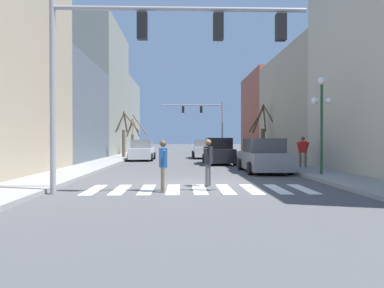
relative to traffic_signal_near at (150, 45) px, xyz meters
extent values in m
plane|color=#4C4C4F|center=(1.62, 2.42, -4.68)|extent=(240.00, 240.00, 0.00)
cube|color=gray|center=(-4.42, 2.42, -4.61)|extent=(2.29, 90.00, 0.15)
cube|color=gray|center=(7.67, 2.42, -4.61)|extent=(2.29, 90.00, 0.15)
cube|color=#515B66|center=(-8.57, 16.78, -0.92)|extent=(6.00, 11.57, 7.52)
cube|color=gray|center=(-8.57, 29.06, 2.17)|extent=(6.00, 12.98, 13.71)
cube|color=gray|center=(-8.57, 41.97, 0.30)|extent=(6.00, 12.84, 9.98)
cube|color=tan|center=(11.81, 18.06, -0.39)|extent=(6.00, 14.18, 8.59)
cube|color=#934C3D|center=(11.81, 30.81, -0.10)|extent=(6.00, 11.33, 9.17)
cube|color=white|center=(-1.98, 0.98, -4.68)|extent=(0.45, 2.60, 0.01)
cube|color=white|center=(-1.08, 0.98, -4.68)|extent=(0.45, 2.60, 0.01)
cube|color=white|center=(-0.18, 0.98, -4.68)|extent=(0.45, 2.60, 0.01)
cube|color=white|center=(0.72, 0.98, -4.68)|extent=(0.45, 2.60, 0.01)
cube|color=white|center=(1.62, 0.98, -4.68)|extent=(0.45, 2.60, 0.01)
cube|color=white|center=(2.52, 0.98, -4.68)|extent=(0.45, 2.60, 0.01)
cube|color=white|center=(3.42, 0.98, -4.68)|extent=(0.45, 2.60, 0.01)
cube|color=white|center=(4.32, 0.98, -4.68)|extent=(0.45, 2.60, 0.01)
cube|color=white|center=(5.22, 0.98, -4.68)|extent=(0.45, 2.60, 0.01)
cylinder|color=gray|center=(-3.03, 0.00, -1.57)|extent=(0.18, 0.18, 6.24)
cylinder|color=gray|center=(0.97, 0.00, 1.15)|extent=(8.00, 0.14, 0.14)
cube|color=black|center=(-0.23, 0.00, 0.60)|extent=(0.32, 0.28, 0.84)
cube|color=black|center=(2.17, 0.00, 0.60)|extent=(0.32, 0.28, 0.84)
cube|color=black|center=(4.17, 0.00, 0.60)|extent=(0.32, 0.28, 0.84)
cylinder|color=gray|center=(6.27, 35.66, -1.46)|extent=(0.18, 0.18, 6.45)
cylinder|color=gray|center=(2.44, 35.66, 1.37)|extent=(7.67, 0.14, 0.14)
cube|color=black|center=(3.59, 35.66, 0.82)|extent=(0.32, 0.28, 0.84)
cube|color=black|center=(1.29, 35.66, 0.82)|extent=(0.32, 0.28, 0.84)
cylinder|color=#1E4C2D|center=(7.33, 4.82, -2.52)|extent=(0.12, 0.12, 4.03)
sphere|color=white|center=(7.33, 4.82, -0.32)|extent=(0.36, 0.36, 0.36)
sphere|color=white|center=(7.01, 4.82, -1.23)|extent=(0.31, 0.31, 0.31)
sphere|color=white|center=(7.65, 4.82, -1.23)|extent=(0.31, 0.31, 0.31)
cube|color=gray|center=(5.31, 7.56, -4.07)|extent=(1.93, 4.76, 0.88)
cube|color=#464648|center=(5.31, 7.56, -3.27)|extent=(1.77, 2.48, 0.72)
cylinder|color=black|center=(4.33, 9.04, -4.36)|extent=(0.22, 0.64, 0.64)
cylinder|color=black|center=(6.29, 9.04, -4.36)|extent=(0.22, 0.64, 0.64)
cylinder|color=black|center=(4.33, 6.09, -4.36)|extent=(0.22, 0.64, 0.64)
cylinder|color=black|center=(6.29, 6.09, -4.36)|extent=(0.22, 0.64, 0.64)
cube|color=silver|center=(-2.17, 18.78, -4.09)|extent=(1.72, 4.67, 0.83)
cube|color=slate|center=(-2.17, 18.78, -3.34)|extent=(1.58, 2.43, 0.68)
cylinder|color=black|center=(-3.05, 20.23, -4.36)|extent=(0.22, 0.64, 0.64)
cylinder|color=black|center=(-1.29, 20.23, -4.36)|extent=(0.22, 0.64, 0.64)
cylinder|color=black|center=(-3.05, 17.33, -4.36)|extent=(0.22, 0.64, 0.64)
cylinder|color=black|center=(-1.29, 17.33, -4.36)|extent=(0.22, 0.64, 0.64)
cube|color=silver|center=(3.09, 22.06, -4.09)|extent=(1.84, 4.70, 0.83)
cube|color=slate|center=(3.09, 22.06, -3.34)|extent=(1.69, 2.45, 0.68)
cylinder|color=black|center=(2.15, 23.52, -4.36)|extent=(0.22, 0.64, 0.64)
cylinder|color=black|center=(4.03, 23.52, -4.36)|extent=(0.22, 0.64, 0.64)
cylinder|color=black|center=(2.15, 20.60, -4.36)|extent=(0.22, 0.64, 0.64)
cylinder|color=black|center=(4.03, 20.60, -4.36)|extent=(0.22, 0.64, 0.64)
cube|color=black|center=(3.62, 14.12, -4.06)|extent=(1.81, 4.83, 0.90)
cube|color=black|center=(3.62, 14.12, -3.24)|extent=(1.67, 2.51, 0.74)
cylinder|color=black|center=(2.70, 15.61, -4.36)|extent=(0.22, 0.64, 0.64)
cylinder|color=black|center=(4.54, 15.61, -4.36)|extent=(0.22, 0.64, 0.64)
cylinder|color=black|center=(2.70, 12.62, -4.36)|extent=(0.22, 0.64, 0.64)
cylinder|color=black|center=(4.54, 12.62, -4.36)|extent=(0.22, 0.64, 0.64)
cylinder|color=#7A705B|center=(0.38, 0.52, -4.28)|extent=(0.12, 0.12, 0.80)
cylinder|color=#7A705B|center=(0.43, 0.24, -4.28)|extent=(0.12, 0.12, 0.80)
cube|color=#235693|center=(0.40, 0.38, -3.56)|extent=(0.29, 0.43, 0.63)
sphere|color=brown|center=(0.40, 0.38, -3.10)|extent=(0.23, 0.23, 0.23)
cylinder|color=#235693|center=(0.36, 0.60, -3.60)|extent=(0.14, 0.29, 0.61)
cylinder|color=#235693|center=(0.45, 0.16, -3.60)|extent=(0.14, 0.29, 0.61)
cylinder|color=#4C4C51|center=(1.93, 1.64, -4.28)|extent=(0.12, 0.12, 0.81)
cylinder|color=#4C4C51|center=(2.04, 1.92, -4.28)|extent=(0.12, 0.12, 0.81)
cube|color=black|center=(1.99, 1.78, -3.55)|extent=(0.36, 0.45, 0.64)
sphere|color=brown|center=(1.99, 1.78, -3.08)|extent=(0.23, 0.23, 0.23)
cylinder|color=black|center=(1.90, 1.57, -3.59)|extent=(0.19, 0.29, 0.62)
cylinder|color=black|center=(2.07, 1.99, -3.59)|extent=(0.19, 0.29, 0.62)
cylinder|color=#7A705B|center=(7.96, 8.85, -4.12)|extent=(0.12, 0.12, 0.82)
cylinder|color=#7A705B|center=(7.73, 9.03, -4.12)|extent=(0.12, 0.12, 0.82)
cube|color=red|center=(7.85, 8.94, -3.39)|extent=(0.46, 0.42, 0.65)
sphere|color=brown|center=(7.85, 8.94, -2.92)|extent=(0.23, 0.23, 0.23)
cylinder|color=red|center=(8.03, 8.80, -3.43)|extent=(0.28, 0.24, 0.62)
cylinder|color=red|center=(7.66, 9.08, -3.43)|extent=(0.28, 0.24, 0.62)
cylinder|color=brown|center=(-4.01, 21.08, -3.34)|extent=(0.30, 0.30, 2.38)
cylinder|color=brown|center=(-3.92, 21.50, -1.42)|extent=(0.32, 0.99, 1.90)
cylinder|color=brown|center=(-4.37, 21.10, -1.56)|extent=(0.85, 0.17, 1.65)
cylinder|color=brown|center=(-3.36, 21.41, -1.48)|extent=(1.37, 0.82, 1.75)
cylinder|color=brown|center=(-4.35, 21.25, -1.49)|extent=(0.79, 0.47, 1.57)
cylinder|color=brown|center=(-4.07, 27.55, -3.47)|extent=(0.29, 0.29, 2.13)
cylinder|color=brown|center=(-4.41, 27.75, -1.95)|extent=(0.79, 0.53, 1.58)
cylinder|color=brown|center=(-4.37, 27.74, -1.70)|extent=(0.73, 0.54, 1.72)
cylinder|color=brown|center=(-3.27, 27.08, -1.43)|extent=(1.67, 1.14, 2.22)
cylinder|color=brown|center=(-3.74, 28.09, -1.87)|extent=(0.74, 1.20, 1.74)
cylinder|color=brown|center=(-3.98, 26.96, -1.72)|extent=(0.32, 1.30, 1.83)
cylinder|color=brown|center=(8.06, 20.12, -3.29)|extent=(0.34, 0.34, 2.48)
cylinder|color=brown|center=(7.50, 20.33, -1.32)|extent=(1.24, 0.58, 2.10)
cylinder|color=brown|center=(8.60, 19.88, -1.02)|extent=(1.19, 0.63, 2.25)
cylinder|color=brown|center=(8.32, 20.72, -1.14)|extent=(0.63, 1.33, 2.36)
cylinder|color=brown|center=(7.67, 20.34, -1.26)|extent=(0.95, 0.62, 2.37)
camera|label=1|loc=(0.98, -11.84, -2.96)|focal=35.00mm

